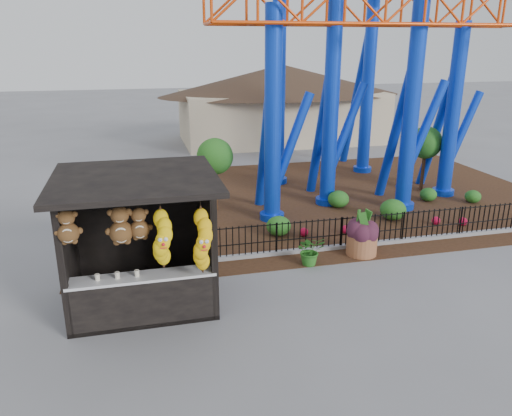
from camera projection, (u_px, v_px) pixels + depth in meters
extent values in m
plane|color=slate|center=(279.00, 310.00, 11.45)|extent=(120.00, 120.00, 0.00)
cube|color=#331E11|center=(319.00, 198.00, 19.73)|extent=(18.00, 12.00, 0.02)
cube|color=gray|center=(378.00, 243.00, 15.11)|extent=(18.00, 0.18, 0.12)
cube|color=black|center=(144.00, 298.00, 11.86)|extent=(3.20, 2.60, 0.10)
cube|color=black|center=(138.00, 224.00, 12.55)|extent=(3.20, 0.12, 3.00)
cube|color=black|center=(69.00, 248.00, 11.05)|extent=(0.12, 2.60, 3.00)
cube|color=black|center=(206.00, 236.00, 11.75)|extent=(0.12, 2.60, 3.00)
cube|color=black|center=(135.00, 179.00, 10.68)|extent=(3.50, 3.40, 0.12)
cube|color=black|center=(62.00, 272.00, 9.92)|extent=(0.14, 0.14, 3.00)
cube|color=black|center=(214.00, 257.00, 10.62)|extent=(0.14, 0.14, 3.00)
cube|color=black|center=(144.00, 301.00, 10.74)|extent=(3.00, 0.50, 1.10)
cube|color=silver|center=(142.00, 277.00, 10.56)|extent=(3.10, 0.55, 0.06)
cylinder|color=black|center=(136.00, 205.00, 9.64)|extent=(2.90, 0.04, 0.04)
cylinder|color=#0C35CC|center=(273.00, 118.00, 16.22)|extent=(0.56, 0.56, 7.00)
cylinder|color=#0C35CC|center=(272.00, 216.00, 17.28)|extent=(0.84, 0.84, 0.24)
cylinder|color=#0C35CC|center=(331.00, 107.00, 17.85)|extent=(0.56, 0.56, 7.30)
cylinder|color=#0C35CC|center=(327.00, 201.00, 18.96)|extent=(0.84, 0.84, 0.24)
cylinder|color=#0C35CC|center=(412.00, 106.00, 17.28)|extent=(0.56, 0.56, 7.50)
cylinder|color=#0C35CC|center=(402.00, 205.00, 18.42)|extent=(0.84, 0.84, 0.24)
cylinder|color=#0C35CC|center=(453.00, 112.00, 19.09)|extent=(0.56, 0.56, 6.60)
cylinder|color=#0C35CC|center=(443.00, 192.00, 20.10)|extent=(0.84, 0.84, 0.24)
cylinder|color=#0C35CC|center=(279.00, 71.00, 20.31)|extent=(0.56, 0.56, 9.50)
cylinder|color=#0C35CC|center=(277.00, 180.00, 21.77)|extent=(0.84, 0.84, 0.24)
cylinder|color=#0C35CC|center=(370.00, 57.00, 22.10)|extent=(0.56, 0.56, 10.50)
cylinder|color=#0C35CC|center=(362.00, 169.00, 23.72)|extent=(0.84, 0.84, 0.24)
cylinder|color=#0C35CC|center=(266.00, 140.00, 17.32)|extent=(0.36, 2.21, 5.85)
cylinder|color=#0C35CC|center=(290.00, 147.00, 16.99)|extent=(1.62, 0.32, 3.73)
cylinder|color=#0C35CC|center=(321.00, 128.00, 18.96)|extent=(0.36, 2.29, 6.10)
cylinder|color=#0C35CC|center=(344.00, 135.00, 18.63)|extent=(1.67, 0.32, 3.88)
cylinder|color=#0C35CC|center=(396.00, 129.00, 18.40)|extent=(0.36, 2.34, 6.26)
cylinder|color=#0C35CC|center=(422.00, 136.00, 18.07)|extent=(1.71, 0.32, 3.99)
cylinder|color=#0C35CC|center=(437.00, 130.00, 20.18)|extent=(0.36, 2.10, 5.53)
cylinder|color=#0C35CC|center=(461.00, 136.00, 19.84)|extent=(1.54, 0.32, 3.52)
cylinder|color=#9B5C38|center=(362.00, 245.00, 14.36)|extent=(1.12, 1.12, 0.61)
ellipsoid|color=#371625|center=(363.00, 224.00, 14.16)|extent=(0.70, 0.70, 0.64)
imported|color=#295519|center=(310.00, 250.00, 13.66)|extent=(0.79, 0.69, 0.85)
ellipsoid|color=#235B1A|center=(279.00, 226.00, 15.76)|extent=(0.78, 0.78, 0.63)
ellipsoid|color=#235B1A|center=(393.00, 210.00, 17.16)|extent=(0.89, 0.89, 0.71)
ellipsoid|color=#235B1A|center=(428.00, 195.00, 19.21)|extent=(0.64, 0.64, 0.51)
ellipsoid|color=#235B1A|center=(338.00, 199.00, 18.46)|extent=(0.78, 0.78, 0.63)
ellipsoid|color=#235B1A|center=(473.00, 197.00, 19.02)|extent=(0.60, 0.60, 0.48)
sphere|color=#B90C30|center=(304.00, 232.00, 15.73)|extent=(0.28, 0.28, 0.28)
sphere|color=#B90C30|center=(346.00, 230.00, 15.93)|extent=(0.28, 0.28, 0.28)
sphere|color=#B90C30|center=(436.00, 221.00, 16.74)|extent=(0.28, 0.28, 0.28)
sphere|color=#B90C30|center=(463.00, 221.00, 16.66)|extent=(0.28, 0.28, 0.28)
cube|color=#BFAD8C|center=(281.00, 117.00, 30.77)|extent=(12.00, 6.00, 3.00)
cone|color=#332319|center=(282.00, 76.00, 30.02)|extent=(15.00, 15.00, 1.80)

